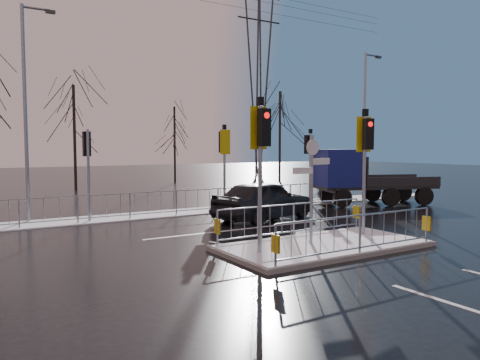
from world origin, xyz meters
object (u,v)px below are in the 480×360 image
traffic_island (323,234)px  car_far_lane (264,200)px  street_lamp_right (365,119)px  flatbed_truck (352,175)px  street_lamp_left (27,104)px

traffic_island → car_far_lane: traffic_island is taller
car_far_lane → street_lamp_right: size_ratio=0.58×
flatbed_truck → street_lamp_left: bearing=169.3°
flatbed_truck → street_lamp_left: 14.94m
traffic_island → street_lamp_left: 12.17m
traffic_island → street_lamp_left: (-6.42, 9.49, 4.10)m
flatbed_truck → street_lamp_left: size_ratio=0.77×
street_lamp_left → traffic_island: bearing=-55.9°
traffic_island → street_lamp_right: bearing=38.7°
street_lamp_right → street_lamp_left: size_ratio=0.98×
car_far_lane → flatbed_truck: size_ratio=0.73×
car_far_lane → street_lamp_left: (-7.92, 4.33, 3.70)m
street_lamp_right → traffic_island: bearing=-141.3°
flatbed_truck → street_lamp_right: (2.62, 1.71, 2.93)m
traffic_island → street_lamp_right: street_lamp_right is taller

